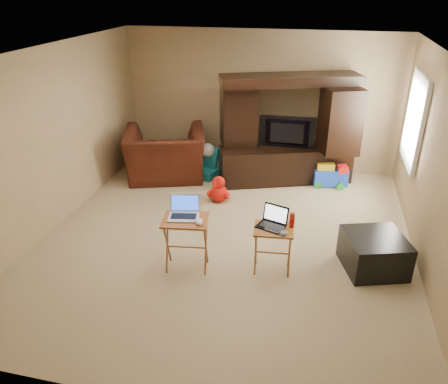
% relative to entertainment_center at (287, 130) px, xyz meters
% --- Properties ---
extents(floor, '(5.50, 5.50, 0.00)m').
position_rel_entertainment_center_xyz_m(floor, '(-0.58, -2.10, -0.94)').
color(floor, '#CAB48B').
rests_on(floor, ground).
extents(ceiling, '(5.50, 5.50, 0.00)m').
position_rel_entertainment_center_xyz_m(ceiling, '(-0.58, -2.10, 1.56)').
color(ceiling, silver).
rests_on(ceiling, ground).
extents(wall_back, '(5.00, 0.00, 5.00)m').
position_rel_entertainment_center_xyz_m(wall_back, '(-0.58, 0.65, 0.31)').
color(wall_back, tan).
rests_on(wall_back, ground).
extents(wall_front, '(5.00, 0.00, 5.00)m').
position_rel_entertainment_center_xyz_m(wall_front, '(-0.58, -4.85, 0.31)').
color(wall_front, tan).
rests_on(wall_front, ground).
extents(wall_left, '(0.00, 5.50, 5.50)m').
position_rel_entertainment_center_xyz_m(wall_left, '(-3.08, -2.10, 0.31)').
color(wall_left, tan).
rests_on(wall_left, ground).
extents(wall_right, '(0.00, 5.50, 5.50)m').
position_rel_entertainment_center_xyz_m(wall_right, '(1.92, -2.10, 0.31)').
color(wall_right, tan).
rests_on(wall_right, ground).
extents(window_pane, '(0.00, 1.20, 1.20)m').
position_rel_entertainment_center_xyz_m(window_pane, '(1.90, -0.55, 0.46)').
color(window_pane, white).
rests_on(window_pane, ground).
extents(window_frame, '(0.06, 1.14, 1.34)m').
position_rel_entertainment_center_xyz_m(window_frame, '(1.88, -0.55, 0.46)').
color(window_frame, white).
rests_on(window_frame, ground).
extents(entertainment_center, '(2.35, 1.33, 1.87)m').
position_rel_entertainment_center_xyz_m(entertainment_center, '(0.00, 0.00, 0.00)').
color(entertainment_center, black).
rests_on(entertainment_center, floor).
extents(television, '(0.95, 0.15, 0.55)m').
position_rel_entertainment_center_xyz_m(television, '(0.00, -0.04, -0.04)').
color(television, black).
rests_on(television, entertainment_center).
extents(recliner, '(1.67, 1.56, 0.89)m').
position_rel_entertainment_center_xyz_m(recliner, '(-2.11, -0.34, -0.49)').
color(recliner, '#44170E').
rests_on(recliner, floor).
extents(child_rocker, '(0.53, 0.56, 0.53)m').
position_rel_entertainment_center_xyz_m(child_rocker, '(-1.41, -0.16, -0.67)').
color(child_rocker, '#177880').
rests_on(child_rocker, floor).
extents(plush_toy, '(0.40, 0.33, 0.44)m').
position_rel_entertainment_center_xyz_m(plush_toy, '(-0.95, -1.06, -0.72)').
color(plush_toy, red).
rests_on(plush_toy, floor).
extents(push_toy, '(0.66, 0.53, 0.44)m').
position_rel_entertainment_center_xyz_m(push_toy, '(0.79, -0.01, -0.72)').
color(push_toy, blue).
rests_on(push_toy, floor).
extents(ottoman, '(0.88, 0.88, 0.45)m').
position_rel_entertainment_center_xyz_m(ottoman, '(1.35, -2.40, -0.71)').
color(ottoman, black).
rests_on(ottoman, floor).
extents(tray_table_left, '(0.59, 0.50, 0.70)m').
position_rel_entertainment_center_xyz_m(tray_table_left, '(-0.91, -2.92, -0.59)').
color(tray_table_left, '#A35527').
rests_on(tray_table_left, floor).
extents(tray_table_right, '(0.50, 0.41, 0.61)m').
position_rel_entertainment_center_xyz_m(tray_table_right, '(0.13, -2.74, -0.63)').
color(tray_table_right, '#AB6E29').
rests_on(tray_table_right, floor).
extents(laptop_left, '(0.41, 0.36, 0.24)m').
position_rel_entertainment_center_xyz_m(laptop_left, '(-0.94, -2.89, -0.12)').
color(laptop_left, silver).
rests_on(laptop_left, tray_table_left).
extents(laptop_right, '(0.39, 0.35, 0.24)m').
position_rel_entertainment_center_xyz_m(laptop_right, '(0.09, -2.72, -0.21)').
color(laptop_right, black).
rests_on(laptop_right, tray_table_right).
extents(mouse_left, '(0.13, 0.16, 0.06)m').
position_rel_entertainment_center_xyz_m(mouse_left, '(-0.72, -2.99, -0.21)').
color(mouse_left, white).
rests_on(mouse_left, tray_table_left).
extents(mouse_right, '(0.09, 0.13, 0.05)m').
position_rel_entertainment_center_xyz_m(mouse_right, '(0.26, -2.86, -0.30)').
color(mouse_right, '#434248').
rests_on(mouse_right, tray_table_right).
extents(water_bottle, '(0.06, 0.06, 0.19)m').
position_rel_entertainment_center_xyz_m(water_bottle, '(0.33, -2.66, -0.24)').
color(water_bottle, red).
rests_on(water_bottle, tray_table_right).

